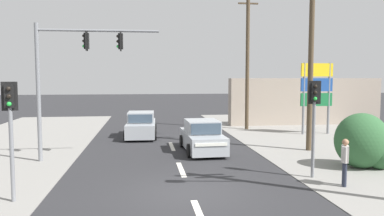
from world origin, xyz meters
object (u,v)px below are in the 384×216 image
(sedan_kerbside_parked, at_px, (202,137))
(traffic_signal_mast, at_px, (69,67))
(utility_pole_midground_right, at_px, (311,44))
(pedestal_signal_right_kerb, at_px, (314,112))
(sedan_oncoming_mid, at_px, (141,126))
(pedestrian_at_kerb, at_px, (345,160))
(utility_pole_background_right, at_px, (248,56))
(shopping_plaza_sign, at_px, (317,88))
(pedestal_signal_left_kerb, at_px, (10,121))

(sedan_kerbside_parked, bearing_deg, traffic_signal_mast, -167.57)
(utility_pole_midground_right, relative_size, pedestal_signal_right_kerb, 2.85)
(traffic_signal_mast, distance_m, sedan_oncoming_mid, 7.76)
(pedestal_signal_right_kerb, xyz_separation_m, pedestrian_at_kerb, (0.57, -1.18, -1.49))
(utility_pole_background_right, xyz_separation_m, pedestal_signal_right_kerb, (-1.09, -12.75, -2.75))
(sedan_oncoming_mid, bearing_deg, shopping_plaza_sign, -1.57)
(traffic_signal_mast, bearing_deg, pedestal_signal_left_kerb, -96.62)
(traffic_signal_mast, relative_size, pedestal_signal_left_kerb, 1.69)
(utility_pole_midground_right, distance_m, pedestal_signal_left_kerb, 13.89)
(sedan_kerbside_parked, distance_m, pedestrian_at_kerb, 7.60)
(shopping_plaza_sign, relative_size, sedan_kerbside_parked, 1.07)
(utility_pole_midground_right, height_order, traffic_signal_mast, utility_pole_midground_right)
(pedestal_signal_right_kerb, distance_m, pedestal_signal_left_kerb, 10.06)
(pedestal_signal_right_kerb, height_order, pedestal_signal_left_kerb, same)
(utility_pole_midground_right, relative_size, sedan_kerbside_parked, 2.37)
(pedestal_signal_right_kerb, height_order, sedan_kerbside_parked, pedestal_signal_right_kerb)
(traffic_signal_mast, bearing_deg, pedestal_signal_right_kerb, -23.48)
(utility_pole_background_right, xyz_separation_m, sedan_kerbside_parked, (-4.33, -7.35, -4.46))
(pedestal_signal_right_kerb, xyz_separation_m, shopping_plaza_sign, (4.90, 10.00, 0.57))
(traffic_signal_mast, bearing_deg, shopping_plaza_sign, 22.68)
(utility_pole_background_right, height_order, pedestrian_at_kerb, utility_pole_background_right)
(utility_pole_background_right, xyz_separation_m, sedan_oncoming_mid, (-7.38, -2.44, -4.46))
(pedestal_signal_left_kerb, bearing_deg, pedestal_signal_right_kerb, 8.00)
(utility_pole_background_right, height_order, pedestal_signal_left_kerb, utility_pole_background_right)
(pedestal_signal_left_kerb, relative_size, sedan_kerbside_parked, 0.83)
(utility_pole_background_right, bearing_deg, sedan_oncoming_mid, -161.71)
(sedan_oncoming_mid, relative_size, pedestrian_at_kerb, 2.63)
(shopping_plaza_sign, bearing_deg, utility_pole_background_right, 144.19)
(sedan_oncoming_mid, height_order, pedestrian_at_kerb, pedestrian_at_kerb)
(shopping_plaza_sign, xyz_separation_m, pedestrian_at_kerb, (-4.33, -11.18, -2.06))
(sedan_kerbside_parked, relative_size, pedestrian_at_kerb, 2.63)
(sedan_oncoming_mid, bearing_deg, traffic_signal_mast, -115.91)
(utility_pole_midground_right, xyz_separation_m, pedestal_signal_right_kerb, (-2.09, -4.88, -2.90))
(pedestrian_at_kerb, bearing_deg, sedan_oncoming_mid, 120.85)
(pedestal_signal_left_kerb, height_order, sedan_oncoming_mid, pedestal_signal_left_kerb)
(utility_pole_midground_right, xyz_separation_m, shopping_plaza_sign, (2.81, 5.12, -2.33))
(shopping_plaza_sign, bearing_deg, pedestal_signal_left_kerb, -142.51)
(utility_pole_midground_right, height_order, shopping_plaza_sign, utility_pole_midground_right)
(utility_pole_background_right, height_order, shopping_plaza_sign, utility_pole_background_right)
(shopping_plaza_sign, relative_size, pedestrian_at_kerb, 2.82)
(pedestal_signal_right_kerb, bearing_deg, utility_pole_midground_right, 66.84)
(utility_pole_midground_right, bearing_deg, utility_pole_background_right, 97.20)
(traffic_signal_mast, xyz_separation_m, shopping_plaza_sign, (14.23, 5.95, -1.16))
(utility_pole_midground_right, xyz_separation_m, pedestrian_at_kerb, (-1.52, -6.06, -4.39))
(traffic_signal_mast, height_order, pedestrian_at_kerb, traffic_signal_mast)
(traffic_signal_mast, bearing_deg, utility_pole_background_right, 39.83)
(utility_pole_midground_right, xyz_separation_m, pedestal_signal_left_kerb, (-12.05, -6.27, -2.90))
(sedan_kerbside_parked, bearing_deg, utility_pole_midground_right, -5.56)
(utility_pole_background_right, bearing_deg, pedestal_signal_right_kerb, -94.90)
(pedestal_signal_right_kerb, distance_m, sedan_oncoming_mid, 12.19)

